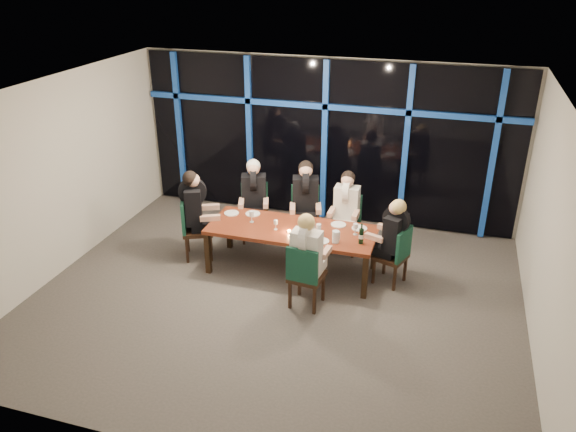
{
  "coord_description": "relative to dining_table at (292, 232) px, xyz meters",
  "views": [
    {
      "loc": [
        2.2,
        -6.65,
        4.6
      ],
      "look_at": [
        0.0,
        0.6,
        1.05
      ],
      "focal_mm": 35.0,
      "sensor_mm": 36.0,
      "label": 1
    }
  ],
  "objects": [
    {
      "name": "chair_far_right",
      "position": [
        0.67,
        0.97,
        -0.14
      ],
      "size": [
        0.46,
        0.46,
        0.97
      ],
      "rotation": [
        0.0,
        0.0,
        -0.01
      ],
      "color": "black",
      "rests_on": "ground"
    },
    {
      "name": "plate_end_right",
      "position": [
        1.0,
        0.29,
        0.08
      ],
      "size": [
        0.24,
        0.24,
        0.01
      ],
      "primitive_type": "cylinder",
      "color": "white",
      "rests_on": "dining_table"
    },
    {
      "name": "plate_near_mid",
      "position": [
        0.54,
        -0.29,
        0.08
      ],
      "size": [
        0.24,
        0.24,
        0.01
      ],
      "primitive_type": "cylinder",
      "color": "white",
      "rests_on": "dining_table"
    },
    {
      "name": "diner_end_right",
      "position": [
        1.54,
        0.1,
        0.23
      ],
      "size": [
        0.65,
        0.58,
        0.93
      ],
      "rotation": [
        0.0,
        0.0,
        4.37
      ],
      "color": "black",
      "rests_on": "ground"
    },
    {
      "name": "chair_end_left",
      "position": [
        -1.69,
        -0.03,
        -0.1
      ],
      "size": [
        0.64,
        0.64,
        1.03
      ],
      "rotation": [
        0.0,
        0.0,
        2.0
      ],
      "color": "black",
      "rests_on": "ground"
    },
    {
      "name": "wine_glass_c",
      "position": [
        0.46,
        -0.14,
        0.21
      ],
      "size": [
        0.08,
        0.08,
        0.2
      ],
      "color": "silver",
      "rests_on": "dining_table"
    },
    {
      "name": "chair_end_right",
      "position": [
        1.61,
        0.07,
        -0.15
      ],
      "size": [
        0.56,
        0.56,
        0.95
      ],
      "rotation": [
        0.0,
        0.0,
        4.37
      ],
      "color": "black",
      "rests_on": "ground"
    },
    {
      "name": "plate_far_right",
      "position": [
        0.67,
        0.32,
        0.08
      ],
      "size": [
        0.24,
        0.24,
        0.01
      ],
      "primitive_type": "cylinder",
      "color": "white",
      "rests_on": "dining_table"
    },
    {
      "name": "chair_near_mid",
      "position": [
        0.47,
        -0.94,
        -0.13
      ],
      "size": [
        0.51,
        0.51,
        0.99
      ],
      "rotation": [
        0.0,
        0.0,
        3.04
      ],
      "color": "black",
      "rests_on": "ground"
    },
    {
      "name": "wine_glass_d",
      "position": [
        -0.67,
        0.03,
        0.21
      ],
      "size": [
        0.07,
        0.07,
        0.19
      ],
      "color": "white",
      "rests_on": "dining_table"
    },
    {
      "name": "plate_far_left",
      "position": [
        -0.76,
        0.31,
        0.08
      ],
      "size": [
        0.24,
        0.24,
        0.01
      ],
      "primitive_type": "cylinder",
      "color": "white",
      "rests_on": "dining_table"
    },
    {
      "name": "water_pitcher",
      "position": [
        0.75,
        -0.26,
        0.16
      ],
      "size": [
        0.12,
        0.1,
        0.19
      ],
      "rotation": [
        0.0,
        0.0,
        -0.21
      ],
      "color": "silver",
      "rests_on": "dining_table"
    },
    {
      "name": "dining_table",
      "position": [
        0.0,
        0.0,
        0.0
      ],
      "size": [
        2.6,
        1.0,
        0.75
      ],
      "color": "maroon",
      "rests_on": "ground"
    },
    {
      "name": "diner_far_left",
      "position": [
        -0.93,
        0.85,
        0.28
      ],
      "size": [
        0.59,
        0.68,
        0.98
      ],
      "rotation": [
        0.0,
        0.0,
        0.31
      ],
      "color": "black",
      "rests_on": "ground"
    },
    {
      "name": "diner_near_mid",
      "position": [
        0.48,
        -0.85,
        0.27
      ],
      "size": [
        0.52,
        0.64,
        0.97
      ],
      "rotation": [
        0.0,
        0.0,
        3.04
      ],
      "color": "white",
      "rests_on": "ground"
    },
    {
      "name": "diner_end_left",
      "position": [
        -1.61,
        0.0,
        0.3
      ],
      "size": [
        0.71,
        0.65,
        1.01
      ],
      "rotation": [
        0.0,
        0.0,
        2.0
      ],
      "color": "black",
      "rests_on": "ground"
    },
    {
      "name": "chair_far_left",
      "position": [
        -0.95,
        0.93,
        -0.12
      ],
      "size": [
        0.59,
        0.59,
        1.0
      ],
      "rotation": [
        0.0,
        0.0,
        0.31
      ],
      "color": "black",
      "rests_on": "ground"
    },
    {
      "name": "window_wall",
      "position": [
        0.01,
        2.13,
        0.87
      ],
      "size": [
        6.86,
        0.43,
        2.94
      ],
      "color": "black",
      "rests_on": "ground"
    },
    {
      "name": "tea_light",
      "position": [
        -0.0,
        -0.14,
        0.08
      ],
      "size": [
        0.05,
        0.05,
        0.03
      ],
      "primitive_type": "cylinder",
      "color": "#FFAF4C",
      "rests_on": "dining_table"
    },
    {
      "name": "room",
      "position": [
        0.0,
        -0.8,
        1.34
      ],
      "size": [
        7.04,
        7.0,
        3.02
      ],
      "color": "#5B5450",
      "rests_on": "ground"
    },
    {
      "name": "wine_bottle",
      "position": [
        1.11,
        -0.18,
        0.19
      ],
      "size": [
        0.07,
        0.07,
        0.32
      ],
      "rotation": [
        0.0,
        0.0,
        0.01
      ],
      "color": "black",
      "rests_on": "dining_table"
    },
    {
      "name": "wine_glass_a",
      "position": [
        -0.22,
        -0.11,
        0.18
      ],
      "size": [
        0.06,
        0.06,
        0.16
      ],
      "color": "white",
      "rests_on": "dining_table"
    },
    {
      "name": "wine_glass_e",
      "position": [
        0.98,
        0.08,
        0.2
      ],
      "size": [
        0.07,
        0.07,
        0.18
      ],
      "color": "silver",
      "rests_on": "dining_table"
    },
    {
      "name": "plate_far_mid",
      "position": [
        0.12,
        0.36,
        0.08
      ],
      "size": [
        0.24,
        0.24,
        0.01
      ],
      "primitive_type": "cylinder",
      "color": "white",
      "rests_on": "dining_table"
    },
    {
      "name": "wine_glass_b",
      "position": [
        0.17,
        0.08,
        0.19
      ],
      "size": [
        0.07,
        0.07,
        0.17
      ],
      "color": "white",
      "rests_on": "dining_table"
    },
    {
      "name": "diner_far_right",
      "position": [
        0.67,
        0.89,
        0.25
      ],
      "size": [
        0.48,
        0.61,
        0.95
      ],
      "rotation": [
        0.0,
        0.0,
        -0.01
      ],
      "color": "white",
      "rests_on": "ground"
    },
    {
      "name": "diner_far_mid",
      "position": [
        -0.03,
        0.91,
        0.31
      ],
      "size": [
        0.6,
        0.7,
        1.01
      ],
      "rotation": [
        0.0,
        0.0,
        0.28
      ],
      "color": "black",
      "rests_on": "ground"
    },
    {
      "name": "plate_end_left",
      "position": [
        -1.1,
        0.23,
        0.08
      ],
      "size": [
        0.24,
        0.24,
        0.01
      ],
      "primitive_type": "cylinder",
      "color": "white",
      "rests_on": "dining_table"
    },
    {
      "name": "chair_far_mid",
      "position": [
        -0.05,
        0.99,
        -0.1
      ],
      "size": [
        0.59,
        0.59,
        1.04
      ],
      "rotation": [
        0.0,
        0.0,
        0.28
      ],
      "color": "black",
      "rests_on": "ground"
    }
  ]
}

